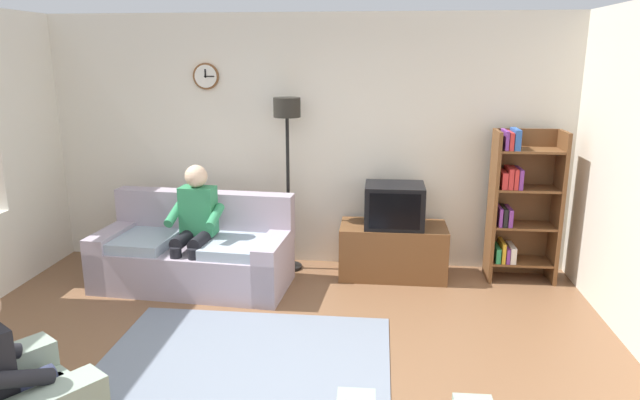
# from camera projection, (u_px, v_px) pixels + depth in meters

# --- Properties ---
(ground_plane) EXTENTS (12.00, 12.00, 0.00)m
(ground_plane) POSITION_uv_depth(u_px,v_px,m) (260.00, 390.00, 3.98)
(ground_plane) COLOR brown
(back_wall_assembly) EXTENTS (6.20, 0.17, 2.70)m
(back_wall_assembly) POSITION_uv_depth(u_px,v_px,m) (307.00, 142.00, 6.20)
(back_wall_assembly) COLOR silver
(back_wall_assembly) RESTS_ON ground_plane
(couch) EXTENTS (1.96, 1.02, 0.90)m
(couch) POSITION_uv_depth(u_px,v_px,m) (195.00, 255.00, 5.74)
(couch) COLOR #A899A8
(couch) RESTS_ON ground_plane
(tv_stand) EXTENTS (1.10, 0.56, 0.55)m
(tv_stand) POSITION_uv_depth(u_px,v_px,m) (393.00, 250.00, 5.98)
(tv_stand) COLOR brown
(tv_stand) RESTS_ON ground_plane
(tv) EXTENTS (0.60, 0.49, 0.44)m
(tv) POSITION_uv_depth(u_px,v_px,m) (394.00, 205.00, 5.83)
(tv) COLOR black
(tv) RESTS_ON tv_stand
(bookshelf) EXTENTS (0.68, 0.36, 1.57)m
(bookshelf) POSITION_uv_depth(u_px,v_px,m) (519.00, 203.00, 5.79)
(bookshelf) COLOR brown
(bookshelf) RESTS_ON ground_plane
(floor_lamp) EXTENTS (0.28, 0.28, 1.85)m
(floor_lamp) POSITION_uv_depth(u_px,v_px,m) (287.00, 136.00, 5.90)
(floor_lamp) COLOR black
(floor_lamp) RESTS_ON ground_plane
(area_rug) EXTENTS (2.20, 1.70, 0.01)m
(area_rug) POSITION_uv_depth(u_px,v_px,m) (244.00, 363.00, 4.32)
(area_rug) COLOR slate
(area_rug) RESTS_ON ground_plane
(person_on_couch) EXTENTS (0.53, 0.56, 1.24)m
(person_on_couch) POSITION_uv_depth(u_px,v_px,m) (195.00, 221.00, 5.53)
(person_on_couch) COLOR #338C59
(person_on_couch) RESTS_ON ground_plane
(person_in_left_armchair) EXTENTS (0.61, 0.64, 1.12)m
(person_in_left_armchair) POSITION_uv_depth(u_px,v_px,m) (5.00, 371.00, 3.09)
(person_in_left_armchair) COLOR black
(person_in_left_armchair) RESTS_ON ground_plane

